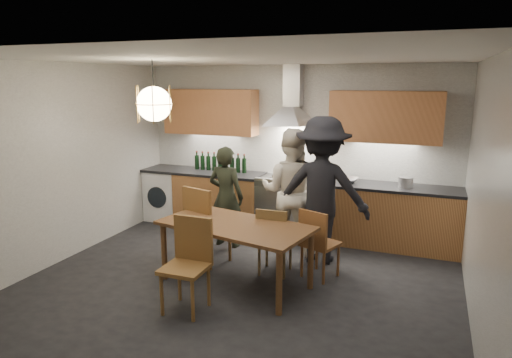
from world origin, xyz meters
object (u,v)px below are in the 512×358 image
(person_left, at_px, (226,197))
(wine_bottles, at_px, (220,162))
(chair_back_left, at_px, (204,220))
(stock_pot, at_px, (406,182))
(person_mid, at_px, (291,191))
(person_right, at_px, (322,190))
(dining_table, at_px, (235,231))
(mixing_bowl, at_px, (348,180))
(chair_front, at_px, (189,257))

(person_left, xyz_separation_m, wine_bottles, (-0.53, 0.92, 0.32))
(chair_back_left, height_order, stock_pot, chair_back_left)
(person_mid, xyz_separation_m, person_right, (0.47, -0.16, 0.09))
(dining_table, height_order, chair_back_left, chair_back_left)
(person_right, relative_size, mixing_bowl, 6.40)
(chair_back_left, xyz_separation_m, person_left, (-0.02, 0.74, 0.13))
(dining_table, relative_size, wine_bottles, 2.03)
(dining_table, height_order, mixing_bowl, mixing_bowl)
(wine_bottles, bearing_deg, chair_back_left, -71.61)
(person_right, bearing_deg, stock_pot, -143.27)
(dining_table, bearing_deg, wine_bottles, 131.48)
(chair_front, xyz_separation_m, stock_pot, (1.98, 2.61, 0.41))
(dining_table, bearing_deg, chair_front, -96.50)
(mixing_bowl, relative_size, stock_pot, 1.49)
(mixing_bowl, distance_m, stock_pot, 0.81)
(person_left, bearing_deg, wine_bottles, -56.52)
(chair_back_left, distance_m, person_left, 0.75)
(mixing_bowl, xyz_separation_m, wine_bottles, (-2.12, 0.11, 0.11))
(person_mid, height_order, wine_bottles, person_mid)
(chair_front, bearing_deg, person_left, 102.26)
(dining_table, bearing_deg, chair_back_left, 159.52)
(person_left, relative_size, wine_bottles, 1.57)
(chair_front, bearing_deg, stock_pot, 52.33)
(dining_table, height_order, stock_pot, stock_pot)
(person_right, relative_size, wine_bottles, 2.06)
(chair_front, xyz_separation_m, mixing_bowl, (1.17, 2.63, 0.38))
(dining_table, height_order, person_right, person_right)
(mixing_bowl, relative_size, wine_bottles, 0.32)
(person_left, bearing_deg, person_right, -178.62)
(person_right, xyz_separation_m, stock_pot, (0.99, 0.85, 0.01))
(person_left, relative_size, person_mid, 0.84)
(chair_front, distance_m, wine_bottles, 2.94)
(chair_front, relative_size, person_mid, 0.56)
(person_left, distance_m, person_right, 1.42)
(person_left, bearing_deg, chair_front, 106.34)
(dining_table, bearing_deg, stock_pot, 59.39)
(chair_front, xyz_separation_m, person_mid, (0.52, 1.92, 0.31))
(chair_front, height_order, person_left, person_left)
(wine_bottles, bearing_deg, person_mid, -29.28)
(stock_pot, xyz_separation_m, wine_bottles, (-2.92, 0.13, 0.08))
(person_left, xyz_separation_m, person_mid, (0.93, 0.10, 0.14))
(person_mid, distance_m, mixing_bowl, 0.97)
(chair_back_left, relative_size, person_left, 0.71)
(chair_front, xyz_separation_m, person_right, (0.99, 1.77, 0.40))
(dining_table, height_order, person_mid, person_mid)
(stock_pot, bearing_deg, mixing_bowl, 178.55)
(chair_front, xyz_separation_m, wine_bottles, (-0.94, 2.74, 0.49))
(chair_back_left, xyz_separation_m, stock_pot, (2.37, 1.53, 0.37))
(dining_table, distance_m, chair_back_left, 0.73)
(chair_front, height_order, stock_pot, stock_pot)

